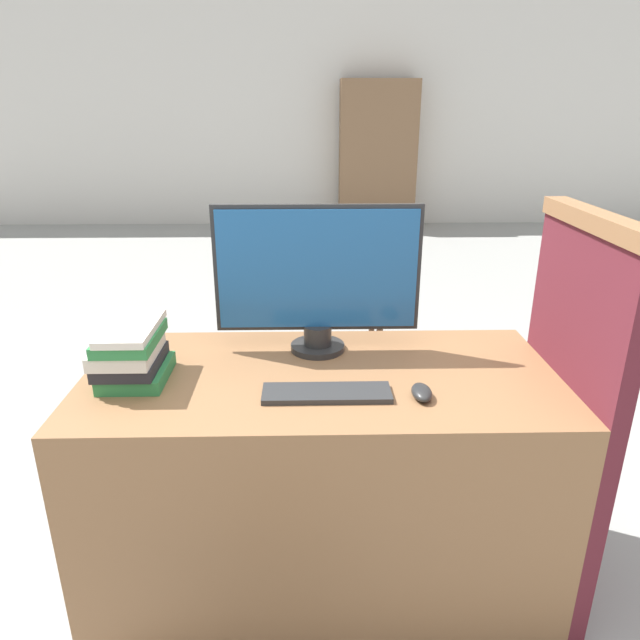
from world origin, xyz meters
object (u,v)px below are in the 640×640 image
book_stack (131,353)px  far_chair (343,294)px  monitor (318,278)px  mouse (422,392)px  keyboard (327,393)px

book_stack → far_chair: (0.73, 1.62, -0.35)m
book_stack → monitor: bearing=21.1°
mouse → book_stack: book_stack is taller
keyboard → far_chair: far_chair is taller
keyboard → book_stack: (-0.58, 0.11, 0.08)m
monitor → keyboard: size_ratio=1.82×
mouse → keyboard: bearing=176.2°
monitor → far_chair: monitor is taller
monitor → mouse: (0.29, -0.35, -0.24)m
keyboard → mouse: bearing=-3.8°
mouse → far_chair: bearing=93.7°
monitor → book_stack: bearing=-158.9°
monitor → mouse: monitor is taller
monitor → mouse: 0.51m
keyboard → mouse: (0.27, -0.02, 0.01)m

